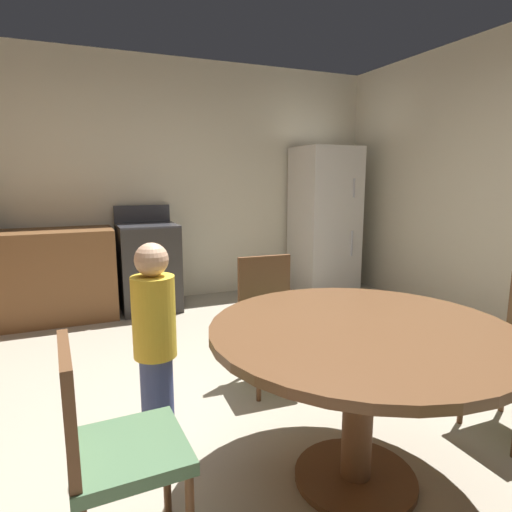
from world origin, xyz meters
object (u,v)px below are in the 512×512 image
(refrigerator, at_px, (324,220))
(chair_north, at_px, (270,312))
(dining_table, at_px, (360,358))
(person_child, at_px, (155,341))
(chair_west, at_px, (108,443))
(oven_range, at_px, (149,266))

(refrigerator, bearing_deg, chair_north, -129.70)
(refrigerator, distance_m, dining_table, 3.53)
(person_child, bearing_deg, chair_north, 66.22)
(chair_north, bearing_deg, refrigerator, 143.41)
(chair_west, relative_size, person_child, 0.80)
(refrigerator, xyz_separation_m, chair_north, (-1.66, -1.99, -0.38))
(refrigerator, relative_size, chair_north, 2.02)
(refrigerator, distance_m, chair_west, 4.21)
(refrigerator, bearing_deg, dining_table, -119.12)
(chair_west, distance_m, chair_north, 1.61)
(chair_west, bearing_deg, dining_table, 0.00)
(chair_north, bearing_deg, oven_range, -163.67)
(refrigerator, height_order, dining_table, refrigerator)
(dining_table, xyz_separation_m, chair_west, (-1.09, -0.04, -0.11))
(oven_range, distance_m, chair_north, 2.10)
(refrigerator, relative_size, chair_west, 2.02)
(dining_table, relative_size, chair_west, 1.55)
(refrigerator, height_order, person_child, refrigerator)
(person_child, bearing_deg, chair_west, -73.57)
(dining_table, relative_size, chair_north, 1.55)
(dining_table, distance_m, chair_north, 1.09)
(dining_table, height_order, chair_north, chair_north)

